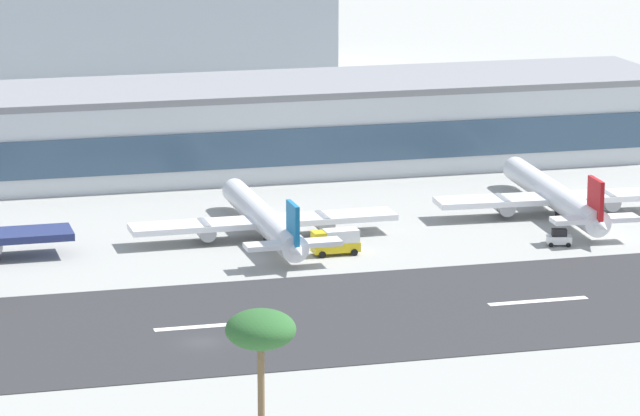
{
  "coord_description": "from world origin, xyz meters",
  "views": [
    {
      "loc": [
        -32.47,
        -173.48,
        56.01
      ],
      "look_at": [
        23.11,
        38.5,
        4.59
      ],
      "focal_mm": 97.56,
      "sensor_mm": 36.0,
      "label": 1
    }
  ],
  "objects_px": {
    "terminal_building": "(182,129)",
    "airliner_red_tail_gate_2": "(557,197)",
    "airliner_blue_tail_gate_1": "(265,221)",
    "palm_tree_0": "(261,332)",
    "service_box_truck_0": "(335,241)",
    "service_baggage_tug_1": "(559,238)"
  },
  "relations": [
    {
      "from": "airliner_blue_tail_gate_1",
      "to": "terminal_building",
      "type": "bearing_deg",
      "value": 2.77
    },
    {
      "from": "airliner_red_tail_gate_2",
      "to": "service_box_truck_0",
      "type": "distance_m",
      "value": 37.24
    },
    {
      "from": "terminal_building",
      "to": "palm_tree_0",
      "type": "bearing_deg",
      "value": -97.12
    },
    {
      "from": "service_box_truck_0",
      "to": "terminal_building",
      "type": "bearing_deg",
      "value": -81.52
    },
    {
      "from": "terminal_building",
      "to": "service_box_truck_0",
      "type": "height_order",
      "value": "terminal_building"
    },
    {
      "from": "airliner_red_tail_gate_2",
      "to": "palm_tree_0",
      "type": "bearing_deg",
      "value": 146.41
    },
    {
      "from": "airliner_blue_tail_gate_1",
      "to": "service_baggage_tug_1",
      "type": "relative_size",
      "value": 11.16
    },
    {
      "from": "airliner_blue_tail_gate_1",
      "to": "service_baggage_tug_1",
      "type": "bearing_deg",
      "value": -109.7
    },
    {
      "from": "terminal_building",
      "to": "airliner_blue_tail_gate_1",
      "type": "relative_size",
      "value": 3.96
    },
    {
      "from": "airliner_blue_tail_gate_1",
      "to": "service_box_truck_0",
      "type": "relative_size",
      "value": 6.46
    },
    {
      "from": "service_box_truck_0",
      "to": "service_baggage_tug_1",
      "type": "distance_m",
      "value": 29.32
    },
    {
      "from": "service_baggage_tug_1",
      "to": "palm_tree_0",
      "type": "bearing_deg",
      "value": 65.31
    },
    {
      "from": "terminal_building",
      "to": "airliner_red_tail_gate_2",
      "type": "bearing_deg",
      "value": -43.44
    },
    {
      "from": "terminal_building",
      "to": "palm_tree_0",
      "type": "xyz_separation_m",
      "value": [
        -15.25,
        -122.03,
        5.26
      ]
    },
    {
      "from": "terminal_building",
      "to": "airliner_red_tail_gate_2",
      "type": "xyz_separation_m",
      "value": [
        44.76,
        -42.38,
        -4.04
      ]
    },
    {
      "from": "airliner_red_tail_gate_2",
      "to": "service_box_truck_0",
      "type": "xyz_separation_m",
      "value": [
        -35.12,
        -12.37,
        -0.92
      ]
    },
    {
      "from": "airliner_red_tail_gate_2",
      "to": "palm_tree_0",
      "type": "distance_m",
      "value": 100.15
    },
    {
      "from": "terminal_building",
      "to": "service_box_truck_0",
      "type": "distance_m",
      "value": 55.82
    },
    {
      "from": "airliner_blue_tail_gate_1",
      "to": "airliner_red_tail_gate_2",
      "type": "xyz_separation_m",
      "value": [
        42.01,
        2.85,
        0.11
      ]
    },
    {
      "from": "airliner_blue_tail_gate_1",
      "to": "palm_tree_0",
      "type": "xyz_separation_m",
      "value": [
        -18.0,
        -76.8,
        9.41
      ]
    },
    {
      "from": "service_box_truck_0",
      "to": "palm_tree_0",
      "type": "xyz_separation_m",
      "value": [
        -24.89,
        -67.27,
        10.22
      ]
    },
    {
      "from": "terminal_building",
      "to": "palm_tree_0",
      "type": "distance_m",
      "value": 123.09
    }
  ]
}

